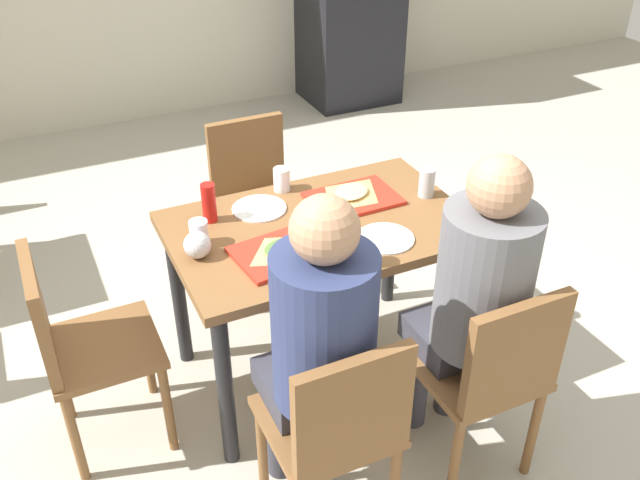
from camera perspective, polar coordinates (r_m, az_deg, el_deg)
The scene contains 20 objects.
ground_plane at distance 3.19m, azimuth 0.00°, elevation -10.42°, with size 10.00×10.00×0.02m, color #B2AD9E.
main_table at distance 2.78m, azimuth 0.00°, elevation -0.53°, with size 1.17×0.75×0.75m.
chair_near_left at distance 2.26m, azimuth 1.48°, elevation -14.93°, with size 0.40×0.40×0.86m.
chair_near_right at distance 2.50m, azimuth 13.76°, elevation -10.32°, with size 0.40×0.40×0.86m.
chair_far_side at distance 3.46m, azimuth -5.33°, elevation 3.80°, with size 0.40×0.40×0.86m.
chair_left_end at distance 2.69m, azimuth -19.19°, elevation -7.80°, with size 0.40×0.40×0.86m.
person_in_red at distance 2.17m, azimuth -0.08°, elevation -8.08°, with size 0.32×0.42×1.27m.
person_in_brown_jacket at distance 2.42m, azimuth 12.54°, elevation -4.06°, with size 0.32×0.42×1.27m.
tray_red_near at distance 2.55m, azimuth -2.91°, elevation -0.92°, with size 0.36×0.26×0.02m, color red.
tray_red_far at distance 2.89m, azimuth 2.73°, elevation 3.41°, with size 0.36×0.26×0.02m, color red.
paper_plate_center at distance 2.83m, azimuth -4.97°, elevation 2.58°, with size 0.22×0.22×0.01m, color white.
paper_plate_near_edge at distance 2.64m, azimuth 5.33°, elevation 0.13°, with size 0.22×0.22×0.01m, color white.
pizza_slice_a at distance 2.54m, azimuth -3.02°, elevation -0.70°, with size 0.25×0.21×0.02m.
pizza_slice_b at distance 2.89m, azimuth 2.56°, elevation 3.85°, with size 0.29×0.28×0.02m.
plastic_cup_a at distance 2.94m, azimuth -3.14°, elevation 4.95°, with size 0.07×0.07×0.10m, color white.
plastic_cup_b at distance 2.47m, azimuth 3.72°, elevation -1.02°, with size 0.07×0.07×0.10m, color white.
plastic_cup_c at distance 2.61m, azimuth -9.82°, elevation 0.56°, with size 0.07×0.07×0.10m, color white.
soda_can at distance 2.93m, azimuth 8.69°, elevation 4.65°, with size 0.07×0.07×0.12m, color #B7BCC6.
condiment_bottle at distance 2.74m, azimuth -9.04°, elevation 3.02°, with size 0.06×0.06×0.16m, color red.
foil_bundle at distance 2.55m, azimuth -9.97°, elevation -0.40°, with size 0.10×0.10×0.10m, color silver.
Camera 1 is at (-0.98, -2.11, 2.18)m, focal length 39.28 mm.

